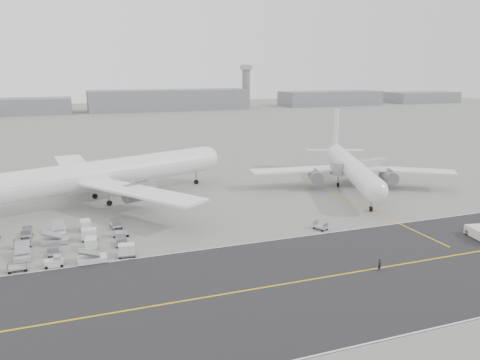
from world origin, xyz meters
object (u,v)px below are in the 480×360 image
object	(u,v)px
control_tower	(246,85)
ground_crew_a	(380,265)
airliner_a	(102,174)
airliner_b	(351,167)
jet_bridge	(361,167)

from	to	relation	value
control_tower	ground_crew_a	bearing A→B (deg)	-106.95
airliner_a	airliner_b	world-z (taller)	airliner_a
airliner_b	jet_bridge	xyz separation A→B (m)	(3.73, 1.33, -0.55)
airliner_b	ground_crew_a	xyz separation A→B (m)	(-23.27, -43.63, -4.11)
airliner_b	ground_crew_a	world-z (taller)	airliner_b
airliner_b	ground_crew_a	size ratio (longest dim) A/B	26.90
control_tower	ground_crew_a	world-z (taller)	control_tower
jet_bridge	ground_crew_a	world-z (taller)	jet_bridge
control_tower	airliner_a	xyz separation A→B (m)	(-121.19, -232.84, -10.05)
control_tower	airliner_b	world-z (taller)	control_tower
airliner_a	jet_bridge	xyz separation A→B (m)	(61.72, -5.93, -1.76)
control_tower	airliner_a	size ratio (longest dim) A/B	0.52
airliner_b	control_tower	bearing A→B (deg)	96.06
control_tower	jet_bridge	world-z (taller)	control_tower
airliner_a	airliner_b	bearing A→B (deg)	-117.87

